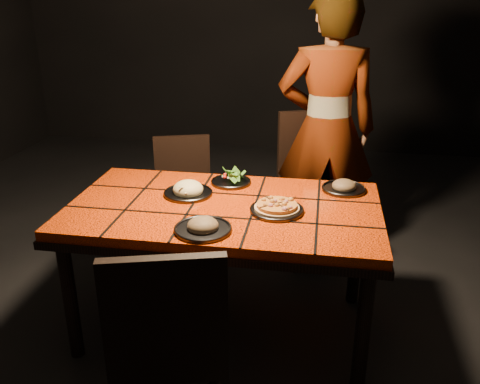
% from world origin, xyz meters
% --- Properties ---
extents(room_shell, '(6.04, 7.04, 3.08)m').
position_xyz_m(room_shell, '(0.00, 0.00, 1.50)').
color(room_shell, black).
rests_on(room_shell, ground).
extents(dining_table, '(1.62, 0.92, 0.75)m').
position_xyz_m(dining_table, '(0.00, 0.00, 0.67)').
color(dining_table, '#E43C07').
rests_on(dining_table, ground).
extents(chair_near, '(0.54, 0.54, 0.97)m').
position_xyz_m(chair_near, '(-0.05, -0.84, 0.55)').
color(chair_near, black).
rests_on(chair_near, ground).
extents(chair_far_left, '(0.48, 0.48, 0.85)m').
position_xyz_m(chair_far_left, '(-0.44, 0.79, 0.49)').
color(chair_far_left, black).
rests_on(chair_far_left, ground).
extents(chair_far_right, '(0.58, 0.58, 1.01)m').
position_xyz_m(chair_far_right, '(0.44, 0.98, 0.58)').
color(chair_far_right, black).
rests_on(chair_far_right, ground).
extents(diner, '(0.71, 0.51, 1.82)m').
position_xyz_m(diner, '(0.51, 0.99, 0.91)').
color(diner, brown).
rests_on(diner, ground).
extents(plate_pizza, '(0.32, 0.32, 0.04)m').
position_xyz_m(plate_pizza, '(0.28, -0.04, 0.77)').
color(plate_pizza, '#36353A').
rests_on(plate_pizza, dining_table).
extents(plate_pasta, '(0.26, 0.26, 0.09)m').
position_xyz_m(plate_pasta, '(-0.22, 0.11, 0.77)').
color(plate_pasta, '#36353A').
rests_on(plate_pasta, dining_table).
extents(plate_salad, '(0.23, 0.23, 0.07)m').
position_xyz_m(plate_salad, '(-0.02, 0.31, 0.78)').
color(plate_salad, '#36353A').
rests_on(plate_salad, dining_table).
extents(plate_mushroom_a, '(0.27, 0.27, 0.09)m').
position_xyz_m(plate_mushroom_a, '(-0.04, -0.31, 0.77)').
color(plate_mushroom_a, '#36353A').
rests_on(plate_mushroom_a, dining_table).
extents(plate_mushroom_b, '(0.24, 0.24, 0.08)m').
position_xyz_m(plate_mushroom_b, '(0.61, 0.31, 0.77)').
color(plate_mushroom_b, '#36353A').
rests_on(plate_mushroom_b, dining_table).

